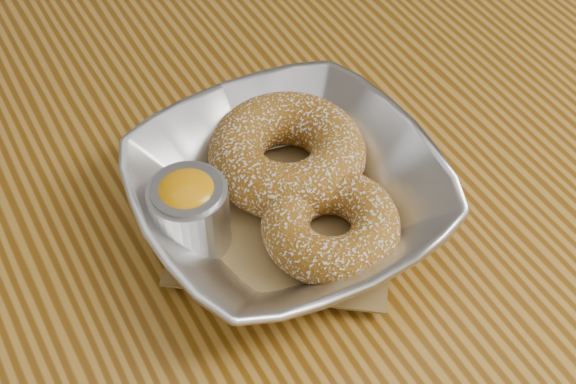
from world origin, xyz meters
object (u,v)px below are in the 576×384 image
table (331,290)px  serving_bowl (288,197)px  donut_back (287,154)px  donut_front (330,225)px  ramekin (190,211)px

table → serving_bowl: serving_bowl is taller
serving_bowl → donut_back: size_ratio=1.85×
donut_front → ramekin: (-0.08, 0.05, 0.01)m
donut_back → ramekin: bearing=-165.8°
donut_back → donut_front: (-0.01, -0.07, -0.00)m
serving_bowl → ramekin: (-0.07, 0.01, 0.01)m
table → donut_front: donut_front is taller
donut_back → donut_front: 0.07m
donut_back → ramekin: 0.09m
ramekin → donut_back: bearing=14.2°
serving_bowl → donut_front: size_ratio=2.23×
table → donut_front: (-0.02, -0.03, 0.12)m
table → donut_back: bearing=112.8°
donut_back → ramekin: ramekin is taller
serving_bowl → ramekin: 0.07m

